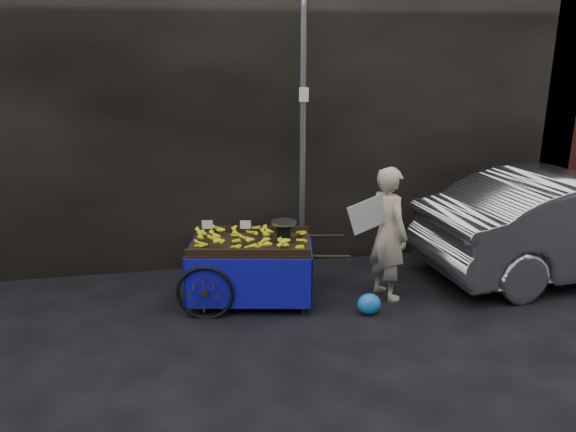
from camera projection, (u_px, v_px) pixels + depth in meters
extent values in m
plane|color=black|center=(300.00, 312.00, 6.59)|extent=(80.00, 80.00, 0.00)
cube|color=black|center=(197.00, 81.00, 8.13)|extent=(11.00, 2.00, 5.00)
cylinder|color=slate|center=(303.00, 126.00, 7.28)|extent=(0.08, 0.08, 4.00)
cube|color=white|center=(304.00, 95.00, 7.11)|extent=(0.12, 0.02, 0.18)
cube|color=black|center=(250.00, 245.00, 6.70)|extent=(1.57, 1.14, 0.05)
cube|color=black|center=(253.00, 229.00, 7.08)|extent=(1.41, 0.30, 0.09)
cube|color=black|center=(248.00, 253.00, 6.28)|extent=(1.41, 0.30, 0.09)
cube|color=black|center=(303.00, 285.00, 6.46)|extent=(0.05, 0.05, 0.71)
cube|color=black|center=(302.00, 262.00, 7.14)|extent=(0.05, 0.05, 0.71)
cylinder|color=black|center=(331.00, 256.00, 6.35)|extent=(0.44, 0.12, 0.04)
cylinder|color=black|center=(327.00, 236.00, 7.03)|extent=(0.44, 0.12, 0.04)
torus|color=black|center=(205.00, 293.00, 6.36)|extent=(0.66, 0.17, 0.67)
torus|color=black|center=(216.00, 262.00, 7.27)|extent=(0.66, 0.17, 0.67)
cylinder|color=black|center=(211.00, 276.00, 6.82)|extent=(0.23, 0.99, 0.04)
cube|color=#071291|center=(248.00, 284.00, 6.35)|extent=(1.44, 0.29, 0.61)
cube|color=#071291|center=(253.00, 255.00, 7.22)|extent=(1.44, 0.29, 0.61)
cube|color=#071291|center=(191.00, 269.00, 6.79)|extent=(0.19, 0.91, 0.61)
cube|color=#071291|center=(310.00, 269.00, 6.78)|extent=(0.19, 0.91, 0.61)
cube|color=black|center=(284.00, 232.00, 6.69)|extent=(0.18, 0.15, 0.14)
cylinder|color=silver|center=(284.00, 222.00, 6.66)|extent=(0.35, 0.35, 0.03)
cube|color=white|center=(207.00, 225.00, 6.52)|extent=(0.12, 0.03, 0.10)
cube|color=white|center=(246.00, 225.00, 6.52)|extent=(0.12, 0.03, 0.10)
imported|color=#C6B593|center=(388.00, 233.00, 6.78)|extent=(0.57, 0.70, 1.65)
cube|color=silver|center=(370.00, 214.00, 6.58)|extent=(0.59, 0.08, 0.50)
ellipsoid|color=blue|center=(369.00, 304.00, 6.51)|extent=(0.28, 0.22, 0.25)
imported|color=#A9ADB0|center=(575.00, 223.00, 7.56)|extent=(4.38, 1.89, 1.40)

